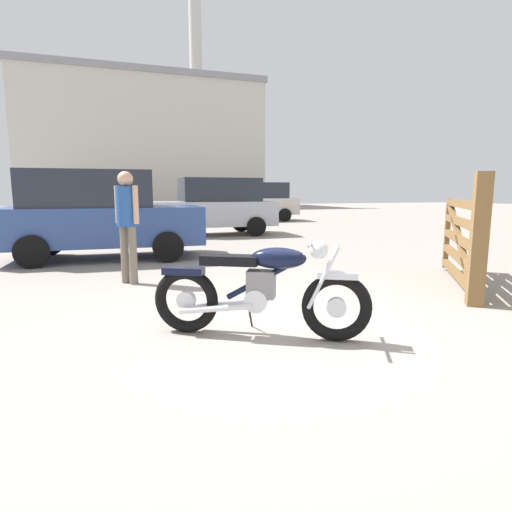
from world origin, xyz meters
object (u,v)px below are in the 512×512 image
object	(u,v)px
dark_sedan_left	(256,201)
vintage_motorcycle	(261,290)
timber_gate	(464,240)
pale_sedan_back	(100,214)
bystander	(127,216)
blue_hatchback_right	(214,206)

from	to	relation	value
dark_sedan_left	vintage_motorcycle	bearing A→B (deg)	73.76
timber_gate	pale_sedan_back	xyz separation A→B (m)	(-4.95, 4.44, 0.21)
dark_sedan_left	timber_gate	bearing A→B (deg)	85.38
vintage_motorcycle	pale_sedan_back	xyz separation A→B (m)	(-1.62, 5.44, 0.47)
timber_gate	bystander	xyz separation A→B (m)	(-4.46, 1.81, 0.32)
blue_hatchback_right	pale_sedan_back	world-z (taller)	same
pale_sedan_back	blue_hatchback_right	bearing A→B (deg)	52.67
vintage_motorcycle	blue_hatchback_right	world-z (taller)	blue_hatchback_right
timber_gate	dark_sedan_left	size ratio (longest dim) A/B	0.55
vintage_motorcycle	bystander	distance (m)	3.08
pale_sedan_back	dark_sedan_left	bearing A→B (deg)	58.13
vintage_motorcycle	timber_gate	distance (m)	3.49
blue_hatchback_right	vintage_motorcycle	bearing A→B (deg)	79.67
timber_gate	pale_sedan_back	bearing A→B (deg)	82.38
bystander	blue_hatchback_right	xyz separation A→B (m)	(2.75, 6.59, -0.10)
vintage_motorcycle	bystander	bearing A→B (deg)	139.84
bystander	blue_hatchback_right	size ratio (longest dim) A/B	0.42
timber_gate	blue_hatchback_right	distance (m)	8.57
vintage_motorcycle	blue_hatchback_right	distance (m)	9.54
timber_gate	bystander	bearing A→B (deg)	102.21
vintage_motorcycle	bystander	size ratio (longest dim) A/B	1.14
pale_sedan_back	dark_sedan_left	size ratio (longest dim) A/B	1.00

